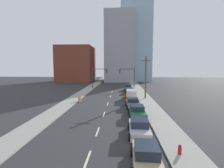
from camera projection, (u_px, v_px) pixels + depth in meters
sidewalk_left at (92, 87)px, 55.02m from camera, size 2.85×99.60×0.13m
sidewalk_right at (136, 87)px, 54.27m from camera, size 2.85×99.60×0.13m
lane_stripe_at_7m at (88, 159)px, 12.14m from camera, size 0.16×2.40×0.01m
lane_stripe_at_12m at (98, 131)px, 17.27m from camera, size 0.16×2.40×0.01m
lane_stripe_at_19m at (104, 114)px, 23.58m from camera, size 0.16×2.40×0.01m
lane_stripe_at_25m at (108, 104)px, 30.04m from camera, size 0.16×2.40×0.01m
lane_stripe_at_32m at (110, 96)px, 37.38m from camera, size 0.16×2.40×0.01m
lane_stripe_at_39m at (112, 92)px, 44.20m from camera, size 0.16×2.40×0.01m
building_brick_left at (77, 64)px, 74.51m from camera, size 14.00×16.00×14.67m
building_office_center at (120, 49)px, 76.81m from camera, size 12.00×20.00×28.41m
building_glass_right at (135, 43)px, 80.14m from camera, size 13.00×20.00×33.80m
traffic_signal_left at (97, 75)px, 51.04m from camera, size 4.46×0.35×6.04m
traffic_signal_right at (130, 75)px, 50.52m from camera, size 4.46×0.35×6.04m
utility_pole_right_mid at (146, 77)px, 34.37m from camera, size 1.60×0.32×8.32m
traffic_barrel at (80, 99)px, 31.49m from camera, size 0.56×0.56×0.95m
fire_hydrant at (180, 150)px, 12.55m from camera, size 0.26×0.26×0.84m
sedan_tan at (146, 157)px, 11.09m from camera, size 2.13×4.40×1.51m
sedan_silver at (139, 128)px, 16.39m from camera, size 2.13×4.54×1.52m
sedan_green at (137, 111)px, 22.36m from camera, size 2.23×4.66×1.47m
sedan_gray at (132, 103)px, 27.45m from camera, size 2.24×4.29×1.46m
box_truck_orange at (131, 95)px, 33.95m from camera, size 2.30×6.05×1.86m
sedan_brown at (130, 91)px, 41.49m from camera, size 2.09×4.74×1.35m
sedan_teal at (128, 88)px, 46.87m from camera, size 2.22×4.53×1.54m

